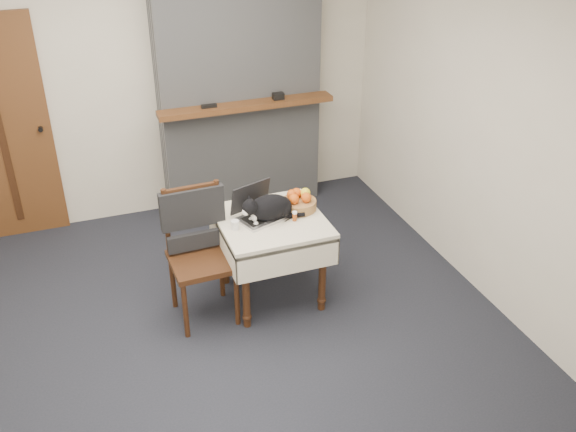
% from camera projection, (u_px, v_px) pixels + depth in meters
% --- Properties ---
extents(ground, '(4.50, 4.50, 0.00)m').
position_uv_depth(ground, '(198.00, 331.00, 4.74)').
color(ground, black).
rests_on(ground, ground).
extents(room_shell, '(4.52, 4.01, 2.61)m').
position_uv_depth(room_shell, '(164.00, 81.00, 4.26)').
color(room_shell, beige).
rests_on(room_shell, ground).
extents(door, '(0.82, 0.10, 2.00)m').
position_uv_depth(door, '(1.00, 132.00, 5.51)').
color(door, brown).
rests_on(door, ground).
extents(chimney, '(1.62, 0.48, 2.60)m').
position_uv_depth(chimney, '(239.00, 77.00, 5.89)').
color(chimney, gray).
rests_on(chimney, ground).
extents(side_table, '(0.78, 0.78, 0.70)m').
position_uv_depth(side_table, '(271.00, 232.00, 4.85)').
color(side_table, '#351F0E').
rests_on(side_table, ground).
extents(laptop, '(0.42, 0.39, 0.25)m').
position_uv_depth(laptop, '(257.00, 209.00, 4.79)').
color(laptop, '#B7B7BC').
rests_on(laptop, side_table).
extents(cat, '(0.49, 0.24, 0.23)m').
position_uv_depth(cat, '(271.00, 208.00, 4.74)').
color(cat, black).
rests_on(cat, side_table).
extents(cream_jar, '(0.06, 0.06, 0.07)m').
position_uv_depth(cream_jar, '(235.00, 225.00, 4.64)').
color(cream_jar, silver).
rests_on(cream_jar, side_table).
extents(pill_bottle, '(0.04, 0.04, 0.07)m').
position_uv_depth(pill_bottle, '(295.00, 216.00, 4.75)').
color(pill_bottle, '#9A4213').
rests_on(pill_bottle, side_table).
extents(fruit_basket, '(0.27, 0.27, 0.15)m').
position_uv_depth(fruit_basket, '(299.00, 202.00, 4.90)').
color(fruit_basket, olive).
rests_on(fruit_basket, side_table).
extents(desk_clutter, '(0.15, 0.05, 0.01)m').
position_uv_depth(desk_clutter, '(293.00, 211.00, 4.89)').
color(desk_clutter, black).
rests_on(desk_clutter, side_table).
extents(chair, '(0.48, 0.47, 1.02)m').
position_uv_depth(chair, '(197.00, 235.00, 4.68)').
color(chair, '#351F0E').
rests_on(chair, ground).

